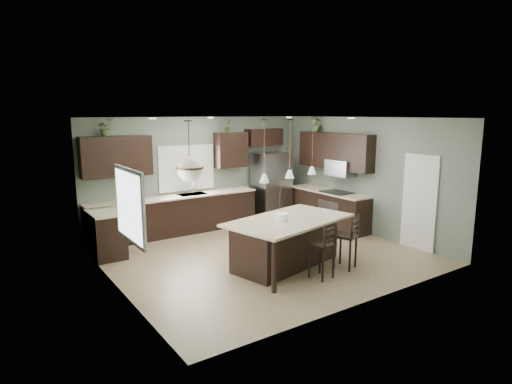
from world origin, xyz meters
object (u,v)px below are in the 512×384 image
at_px(serving_dish, 282,217).
at_px(bar_stool_right, 345,242).
at_px(kitchen_island, 289,243).
at_px(refrigerator, 271,187).
at_px(bar_stool_center, 322,250).
at_px(plant_back_left, 105,128).

relative_size(serving_dish, bar_stool_right, 0.23).
relative_size(kitchen_island, serving_dish, 10.06).
bearing_deg(bar_stool_right, refrigerator, 51.54).
relative_size(refrigerator, bar_stool_center, 1.81).
bearing_deg(bar_stool_right, serving_dish, 123.36).
distance_m(serving_dish, bar_stool_center, 0.96).
xyz_separation_m(kitchen_island, serving_dish, (-0.20, -0.04, 0.53)).
bearing_deg(bar_stool_right, bar_stool_center, 166.01).
xyz_separation_m(kitchen_island, bar_stool_right, (0.80, -0.70, 0.06)).
bearing_deg(plant_back_left, refrigerator, -3.73).
relative_size(kitchen_island, bar_stool_center, 2.36).
height_order(refrigerator, plant_back_left, plant_back_left).
bearing_deg(bar_stool_right, kitchen_island, 115.54).
xyz_separation_m(refrigerator, serving_dish, (-2.04, -3.13, 0.07)).
distance_m(kitchen_island, bar_stool_center, 0.82).
height_order(serving_dish, bar_stool_right, serving_dish).
distance_m(refrigerator, kitchen_island, 3.63).
distance_m(bar_stool_center, bar_stool_right, 0.71).
bearing_deg(plant_back_left, bar_stool_center, -59.32).
height_order(kitchen_island, serving_dish, serving_dish).
xyz_separation_m(serving_dish, bar_stool_right, (0.99, -0.66, -0.47)).
bearing_deg(serving_dish, refrigerator, 56.86).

